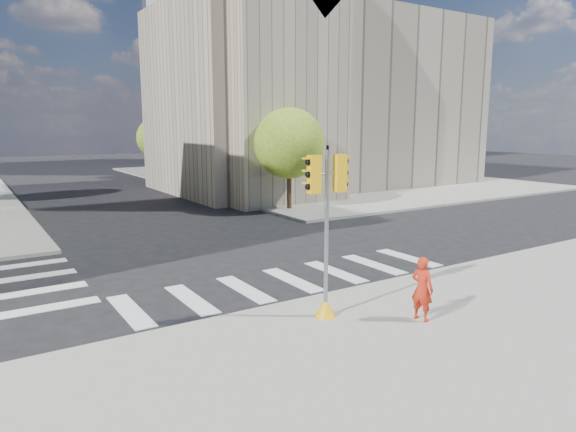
# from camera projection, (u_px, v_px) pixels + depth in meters

# --- Properties ---
(ground) EXTENTS (160.00, 160.00, 0.00)m
(ground) POSITION_uv_depth(u_px,v_px,m) (265.00, 266.00, 18.87)
(ground) COLOR black
(ground) RESTS_ON ground
(sidewalk_near) EXTENTS (30.00, 14.00, 0.15)m
(sidewalk_near) POSITION_uv_depth(u_px,v_px,m) (555.00, 394.00, 9.74)
(sidewalk_near) COLOR gray
(sidewalk_near) RESTS_ON ground
(sidewalk_far_right) EXTENTS (28.00, 40.00, 0.15)m
(sidewalk_far_right) POSITION_uv_depth(u_px,v_px,m) (308.00, 177.00, 51.04)
(sidewalk_far_right) COLOR gray
(sidewalk_far_right) RESTS_ON ground
(civic_building) EXTENTS (26.00, 16.00, 19.39)m
(civic_building) POSITION_uv_depth(u_px,v_px,m) (312.00, 98.00, 41.74)
(civic_building) COLOR #A0927F
(civic_building) RESTS_ON ground
(office_tower) EXTENTS (20.00, 18.00, 30.00)m
(office_tower) POSITION_uv_depth(u_px,v_px,m) (247.00, 43.00, 62.76)
(office_tower) COLOR #9EA0A3
(office_tower) RESTS_ON ground
(tree_re_near) EXTENTS (4.20, 4.20, 6.16)m
(tree_re_near) POSITION_uv_depth(u_px,v_px,m) (289.00, 143.00, 30.44)
(tree_re_near) COLOR #382616
(tree_re_near) RESTS_ON ground
(tree_re_mid) EXTENTS (4.60, 4.60, 6.66)m
(tree_re_mid) POSITION_uv_depth(u_px,v_px,m) (207.00, 135.00, 40.34)
(tree_re_mid) COLOR #382616
(tree_re_mid) RESTS_ON ground
(tree_re_far) EXTENTS (4.00, 4.00, 5.88)m
(tree_re_far) POSITION_uv_depth(u_px,v_px,m) (157.00, 138.00, 50.37)
(tree_re_far) COLOR #382616
(tree_re_far) RESTS_ON ground
(lamp_near) EXTENTS (0.35, 0.18, 8.11)m
(lamp_near) POSITION_uv_depth(u_px,v_px,m) (263.00, 133.00, 33.93)
(lamp_near) COLOR black
(lamp_near) RESTS_ON sidewalk_far_right
(lamp_far) EXTENTS (0.35, 0.18, 8.11)m
(lamp_far) POSITION_uv_depth(u_px,v_px,m) (184.00, 131.00, 45.54)
(lamp_far) COLOR black
(lamp_far) RESTS_ON sidewalk_far_right
(traffic_signal) EXTENTS (1.08, 0.56, 4.47)m
(traffic_signal) POSITION_uv_depth(u_px,v_px,m) (326.00, 246.00, 13.17)
(traffic_signal) COLOR #F4B30C
(traffic_signal) RESTS_ON sidewalk_near
(photographer) EXTENTS (0.52, 0.68, 1.68)m
(photographer) POSITION_uv_depth(u_px,v_px,m) (422.00, 289.00, 13.12)
(photographer) COLOR red
(photographer) RESTS_ON sidewalk_near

